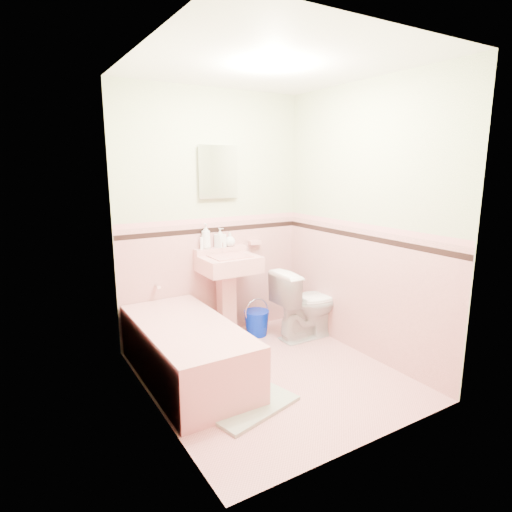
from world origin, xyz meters
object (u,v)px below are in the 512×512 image
toilet (307,303)px  bucket (257,323)px  bathtub (187,353)px  sink (229,299)px  soap_bottle_mid (220,238)px  shoe (258,392)px  soap_bottle_right (230,239)px  soap_bottle_left (206,236)px  medicine_cabinet (218,172)px

toilet → bucket: bearing=53.8°
bathtub → sink: (0.68, 0.53, 0.22)m
soap_bottle_mid → toilet: 1.12m
sink → toilet: (0.73, -0.35, -0.07)m
bathtub → toilet: size_ratio=2.04×
shoe → soap_bottle_right: bearing=87.5°
soap_bottle_mid → soap_bottle_right: soap_bottle_mid is taller
toilet → shoe: (-1.08, -0.79, -0.31)m
bathtub → soap_bottle_left: (0.52, 0.71, 0.84)m
sink → bucket: 0.43m
medicine_cabinet → shoe: size_ratio=3.13×
bathtub → soap_bottle_mid: soap_bottle_mid is taller
bathtub → bucket: size_ratio=5.67×
medicine_cabinet → bucket: medicine_cabinet is taller
medicine_cabinet → soap_bottle_left: medicine_cabinet is taller
bucket → medicine_cabinet: bearing=140.8°
sink → soap_bottle_left: soap_bottle_left is taller
bathtub → shoe: bathtub is taller
soap_bottle_right → sink: bearing=-121.8°
medicine_cabinet → soap_bottle_right: bearing=-15.1°
soap_bottle_left → toilet: soap_bottle_left is taller
bathtub → toilet: toilet is taller
toilet → bucket: size_ratio=2.77×
soap_bottle_mid → toilet: bearing=-36.0°
sink → medicine_cabinet: size_ratio=1.76×
toilet → shoe: toilet is taller
medicine_cabinet → toilet: (0.73, -0.56, -1.33)m
soap_bottle_left → bucket: 1.07m
sink → soap_bottle_right: (0.11, 0.18, 0.57)m
soap_bottle_right → bucket: size_ratio=0.53×
soap_bottle_mid → bucket: bearing=-35.7°
medicine_cabinet → bathtub: bearing=-132.6°
bucket → soap_bottle_mid: bearing=144.3°
bathtub → shoe: size_ratio=9.35×
soap_bottle_left → soap_bottle_mid: soap_bottle_left is taller
soap_bottle_mid → medicine_cabinet: bearing=90.5°
soap_bottle_left → bucket: bearing=-25.2°
medicine_cabinet → soap_bottle_mid: medicine_cabinet is taller
soap_bottle_right → toilet: (0.62, -0.53, -0.65)m
soap_bottle_left → soap_bottle_right: bearing=0.0°
sink → soap_bottle_right: soap_bottle_right is taller
soap_bottle_left → toilet: 1.25m
soap_bottle_mid → toilet: (0.73, -0.53, -0.68)m
toilet → shoe: size_ratio=4.57×
bucket → shoe: size_ratio=1.65×
soap_bottle_mid → soap_bottle_left: bearing=180.0°
soap_bottle_left → bucket: size_ratio=0.95×
soap_bottle_right → toilet: 1.04m
bathtub → bucket: bathtub is taller
medicine_cabinet → soap_bottle_right: (0.11, -0.03, -0.69)m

